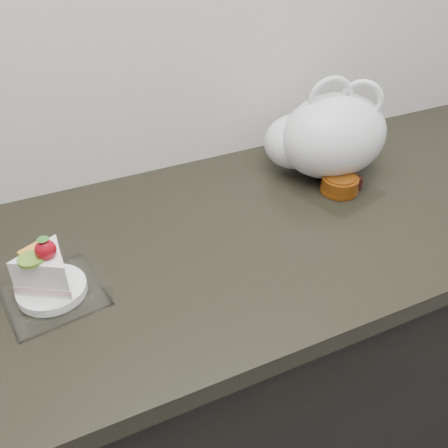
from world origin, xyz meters
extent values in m
cube|color=black|center=(0.00, 1.69, 0.43)|extent=(2.00, 0.60, 0.86)
cube|color=black|center=(0.00, 1.69, 0.88)|extent=(2.04, 0.64, 0.04)
cube|color=white|center=(-0.32, 1.66, 0.90)|extent=(0.18, 0.18, 0.00)
cylinder|color=white|center=(-0.32, 1.66, 0.91)|extent=(0.12, 0.12, 0.02)
ellipsoid|color=red|center=(-0.31, 1.65, 1.01)|extent=(0.03, 0.03, 0.04)
cone|color=#2D7223|center=(-0.31, 1.65, 1.02)|extent=(0.02, 0.02, 0.01)
cylinder|color=#7CA630|center=(-0.34, 1.65, 0.99)|extent=(0.04, 0.04, 0.01)
cube|color=orange|center=(-0.33, 1.68, 0.99)|extent=(0.06, 0.04, 0.01)
cube|color=white|center=(0.33, 1.72, 0.90)|extent=(0.20, 0.19, 0.00)
cylinder|color=brown|center=(0.33, 1.72, 0.92)|extent=(0.11, 0.11, 0.04)
cylinder|color=brown|center=(0.33, 1.72, 0.91)|extent=(0.11, 0.11, 0.01)
cylinder|color=brown|center=(0.33, 1.72, 0.94)|extent=(0.09, 0.09, 0.00)
cube|color=black|center=(0.37, 1.72, 0.92)|extent=(0.02, 0.02, 0.03)
ellipsoid|color=white|center=(0.36, 1.81, 1.00)|extent=(0.32, 0.29, 0.20)
ellipsoid|color=white|center=(0.29, 1.86, 0.98)|extent=(0.19, 0.19, 0.13)
torus|color=white|center=(0.35, 1.81, 1.09)|extent=(0.11, 0.04, 0.11)
torus|color=white|center=(0.41, 1.79, 1.08)|extent=(0.09, 0.07, 0.10)
camera|label=1|loc=(-0.32, 0.96, 1.51)|focal=40.00mm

